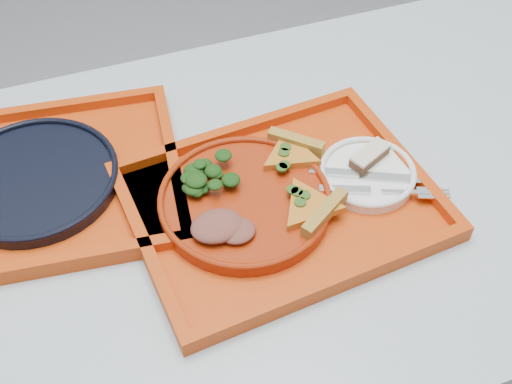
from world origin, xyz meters
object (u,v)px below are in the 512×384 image
(tray_far, at_px, (37,186))
(navy_plate, at_px, (35,180))
(tray_main, at_px, (281,204))
(dessert_bar, at_px, (370,156))
(dinner_plate, at_px, (245,203))

(tray_far, height_order, navy_plate, navy_plate)
(tray_main, distance_m, tray_far, 0.39)
(dessert_bar, bearing_deg, tray_far, 139.23)
(tray_far, xyz_separation_m, navy_plate, (0.00, 0.00, 0.01))
(tray_main, xyz_separation_m, dinner_plate, (-0.06, 0.01, 0.02))
(dinner_plate, bearing_deg, navy_plate, 152.08)
(dinner_plate, bearing_deg, tray_main, -10.30)
(tray_far, bearing_deg, tray_main, -18.54)
(dinner_plate, height_order, dessert_bar, dessert_bar)
(dinner_plate, relative_size, dessert_bar, 3.47)
(tray_far, bearing_deg, navy_plate, 0.00)
(dinner_plate, bearing_deg, tray_far, 152.08)
(dinner_plate, distance_m, dessert_bar, 0.22)
(tray_far, relative_size, dessert_bar, 6.00)
(tray_main, height_order, dinner_plate, dinner_plate)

